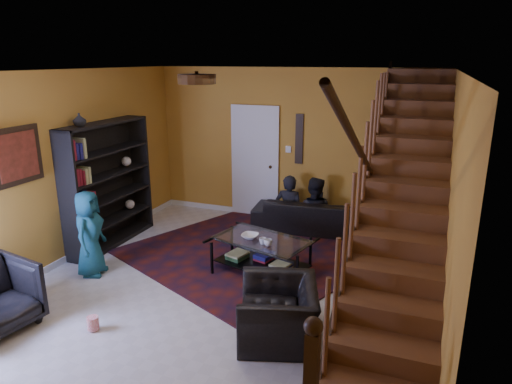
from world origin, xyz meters
TOP-DOWN VIEW (x-y plane):
  - floor at (0.00, 0.00)m, footprint 5.50×5.50m
  - room at (-1.33, 1.33)m, footprint 5.50×5.50m
  - staircase at (2.12, -0.00)m, footprint 0.95×5.02m
  - bookshelf at (-2.40, 0.60)m, footprint 0.35×1.80m
  - door at (-0.70, 2.73)m, footprint 0.82×0.05m
  - framed_picture at (-2.57, -0.90)m, footprint 0.04×0.74m
  - wall_hanging at (0.15, 2.73)m, footprint 0.14×0.03m
  - ceiling_fixture at (0.00, -0.80)m, footprint 0.40×0.40m
  - rug at (0.02, 1.28)m, footprint 4.57×4.81m
  - sofa at (0.48, 2.30)m, footprint 2.01×0.94m
  - armchair_right at (0.99, -0.98)m, footprint 1.08×1.16m
  - person_adult_a at (0.10, 2.35)m, footprint 0.53×0.36m
  - person_adult_b at (0.55, 2.35)m, footprint 0.70×0.55m
  - person_child at (-1.95, -0.45)m, footprint 0.53×0.68m
  - coffee_table at (0.27, 0.47)m, footprint 1.46×1.08m
  - cup_a at (0.43, 0.27)m, footprint 0.14×0.14m
  - cup_b at (0.34, 0.30)m, footprint 0.12×0.12m
  - bowl at (0.09, 0.45)m, footprint 0.24×0.24m
  - vase at (-2.41, 0.10)m, footprint 0.18×0.18m
  - popcorn_bucket at (-0.99, -1.61)m, footprint 0.14×0.14m

SIDE VIEW (x-z plane):
  - floor at x=0.00m, z-range 0.00..0.00m
  - rug at x=0.02m, z-range 0.00..0.02m
  - room at x=-1.33m, z-range -2.70..2.80m
  - popcorn_bucket at x=-0.99m, z-range 0.02..0.17m
  - person_adult_a at x=0.10m, z-range -0.45..0.96m
  - person_adult_b at x=0.55m, z-range -0.45..0.97m
  - sofa at x=0.48m, z-range 0.00..0.57m
  - coffee_table at x=0.27m, z-range 0.04..0.54m
  - armchair_right at x=0.99m, z-range 0.00..0.62m
  - bowl at x=0.09m, z-range 0.50..0.55m
  - cup_b at x=0.34m, z-range 0.50..0.59m
  - cup_a at x=0.43m, z-range 0.50..0.59m
  - person_child at x=-1.95m, z-range 0.00..1.22m
  - bookshelf at x=-2.40m, z-range -0.04..1.96m
  - door at x=-0.70m, z-range 0.00..2.05m
  - staircase at x=2.12m, z-range -0.19..2.99m
  - wall_hanging at x=0.15m, z-range 1.10..2.00m
  - framed_picture at x=-2.57m, z-range 1.38..2.12m
  - vase at x=-2.41m, z-range 2.00..2.19m
  - ceiling_fixture at x=0.00m, z-range 2.69..2.79m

